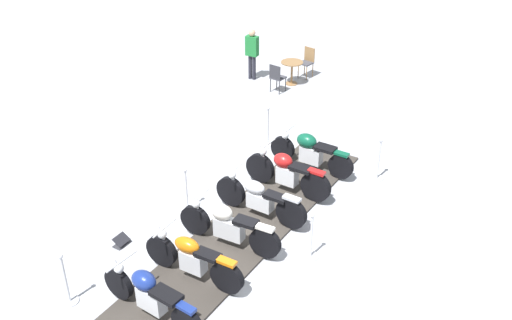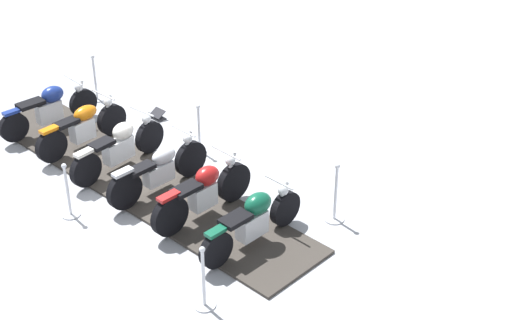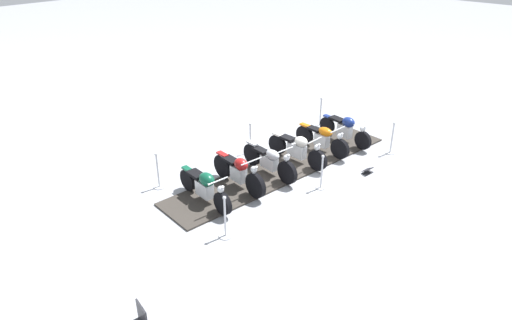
# 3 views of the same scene
# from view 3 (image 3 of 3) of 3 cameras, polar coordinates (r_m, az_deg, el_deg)

# --- Properties ---
(ground_plane) EXTENTS (80.00, 80.00, 0.00)m
(ground_plane) POSITION_cam_3_polar(r_m,az_deg,el_deg) (13.92, 3.40, -1.11)
(ground_plane) COLOR #A8AAB2
(display_platform) EXTENTS (2.39, 8.15, 0.05)m
(display_platform) POSITION_cam_3_polar(r_m,az_deg,el_deg) (13.91, 3.40, -1.01)
(display_platform) COLOR #38332D
(display_platform) RESTS_ON ground_plane
(motorcycle_forest) EXTENTS (2.22, 0.60, 0.92)m
(motorcycle_forest) POSITION_cam_3_polar(r_m,az_deg,el_deg) (12.02, -6.43, -3.33)
(motorcycle_forest) COLOR black
(motorcycle_forest) RESTS_ON display_platform
(motorcycle_maroon) EXTENTS (2.18, 0.69, 1.04)m
(motorcycle_maroon) POSITION_cam_3_polar(r_m,az_deg,el_deg) (12.62, -2.16, -1.49)
(motorcycle_maroon) COLOR black
(motorcycle_maroon) RESTS_ON display_platform
(motorcycle_chrome) EXTENTS (2.23, 0.66, 1.01)m
(motorcycle_chrome) POSITION_cam_3_polar(r_m,az_deg,el_deg) (13.32, 1.73, -0.06)
(motorcycle_chrome) COLOR black
(motorcycle_chrome) RESTS_ON display_platform
(motorcycle_cream) EXTENTS (2.26, 0.63, 0.96)m
(motorcycle_cream) POSITION_cam_3_polar(r_m,az_deg,el_deg) (14.05, 5.25, 1.42)
(motorcycle_cream) COLOR black
(motorcycle_cream) RESTS_ON display_platform
(motorcycle_copper) EXTENTS (2.14, 0.72, 0.96)m
(motorcycle_copper) POSITION_cam_3_polar(r_m,az_deg,el_deg) (14.85, 8.35, 2.68)
(motorcycle_copper) COLOR black
(motorcycle_copper) RESTS_ON display_platform
(motorcycle_navy) EXTENTS (2.22, 0.69, 0.91)m
(motorcycle_navy) POSITION_cam_3_polar(r_m,az_deg,el_deg) (15.68, 11.17, 3.89)
(motorcycle_navy) COLOR black
(motorcycle_navy) RESTS_ON display_platform
(stanchion_left_rear) EXTENTS (0.33, 0.33, 1.10)m
(stanchion_left_rear) POSITION_cam_3_polar(r_m,az_deg,el_deg) (17.00, 8.07, 5.41)
(stanchion_left_rear) COLOR silver
(stanchion_left_rear) RESTS_ON ground_plane
(stanchion_left_mid) EXTENTS (0.34, 0.34, 1.04)m
(stanchion_left_mid) POSITION_cam_3_polar(r_m,az_deg,el_deg) (14.78, -0.72, 2.10)
(stanchion_left_mid) COLOR silver
(stanchion_left_mid) RESTS_ON ground_plane
(stanchion_right_mid) EXTENTS (0.28, 0.28, 1.05)m
(stanchion_right_mid) POSITION_cam_3_polar(r_m,az_deg,el_deg) (12.84, 8.23, -2.04)
(stanchion_right_mid) COLOR silver
(stanchion_right_mid) RESTS_ON ground_plane
(stanchion_left_front) EXTENTS (0.34, 0.34, 1.08)m
(stanchion_left_front) POSITION_cam_3_polar(r_m,az_deg,el_deg) (13.06, -12.16, -2.06)
(stanchion_left_front) COLOR silver
(stanchion_left_front) RESTS_ON ground_plane
(stanchion_right_rear) EXTENTS (0.33, 0.33, 1.09)m
(stanchion_right_rear) POSITION_cam_3_polar(r_m,az_deg,el_deg) (15.37, 16.64, 2.04)
(stanchion_right_rear) COLOR silver
(stanchion_right_rear) RESTS_ON ground_plane
(stanchion_right_front) EXTENTS (0.35, 0.35, 1.12)m
(stanchion_right_front) POSITION_cam_3_polar(r_m,az_deg,el_deg) (10.84, -3.88, -8.05)
(stanchion_right_front) COLOR silver
(stanchion_right_front) RESTS_ON ground_plane
(info_placard) EXTENTS (0.25, 0.37, 0.20)m
(info_placard) POSITION_cam_3_polar(r_m,az_deg,el_deg) (14.03, 13.83, -1.40)
(info_placard) COLOR #333338
(info_placard) RESTS_ON ground_plane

